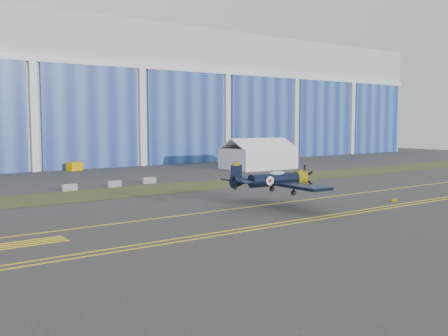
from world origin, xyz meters
TOP-DOWN VIEW (x-y plane):
  - ground at (0.00, 0.00)m, footprint 260.00×260.00m
  - grass_median at (0.00, 14.00)m, footprint 260.00×10.00m
  - hangar at (0.00, 71.79)m, footprint 220.00×45.70m
  - taxiway_centreline at (0.00, -5.00)m, footprint 200.00×0.20m
  - edge_line_near at (0.00, -14.50)m, footprint 80.00×0.20m
  - edge_line_far at (0.00, -13.50)m, footprint 80.00×0.20m
  - hold_short_ladder at (-18.00, -8.10)m, footprint 6.00×2.40m
  - guard_board_right at (22.00, -12.00)m, footprint 1.20×0.15m
  - warbird at (8.33, -6.62)m, footprint 12.36×14.58m
  - tent at (36.98, 29.83)m, footprint 13.28×9.96m
  - tug at (6.58, 47.19)m, footprint 3.06×2.44m
  - barrier_a at (-4.60, 19.33)m, footprint 2.04×0.73m
  - barrier_b at (1.91, 19.62)m, footprint 2.03×0.71m
  - barrier_c at (8.00, 20.63)m, footprint 2.06×0.84m

SIDE VIEW (x-z plane):
  - ground at x=0.00m, z-range 0.00..0.00m
  - taxiway_centreline at x=0.00m, z-range 0.00..0.02m
  - edge_line_near at x=0.00m, z-range 0.00..0.02m
  - edge_line_far at x=0.00m, z-range 0.00..0.02m
  - hold_short_ladder at x=-18.00m, z-range 0.00..0.02m
  - grass_median at x=0.00m, z-range 0.01..0.03m
  - guard_board_right at x=22.00m, z-range 0.00..0.35m
  - barrier_a at x=-4.60m, z-range 0.00..0.90m
  - barrier_b at x=1.91m, z-range 0.00..0.90m
  - barrier_c at x=8.00m, z-range 0.00..0.90m
  - tug at x=6.58m, z-range 0.00..1.55m
  - warbird at x=8.33m, z-range 0.92..5.04m
  - tent at x=36.98m, z-range 0.00..6.01m
  - hangar at x=0.00m, z-range -0.04..29.96m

